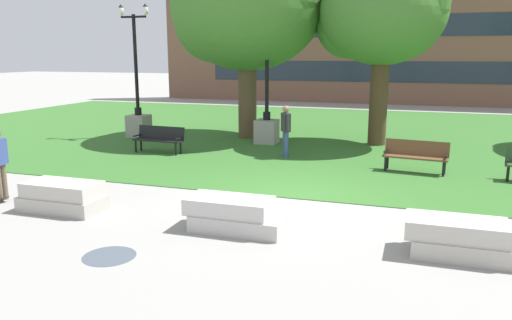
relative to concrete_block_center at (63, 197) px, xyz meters
name	(u,v)px	position (x,y,z in m)	size (l,w,h in m)	color
ground_plane	(291,199)	(4.55, 2.42, -0.31)	(140.00, 140.00, 0.00)	gray
grass_lawn	(349,135)	(4.55, 12.42, -0.30)	(40.00, 20.00, 0.02)	#336628
concrete_block_center	(63,197)	(0.00, 0.00, 0.00)	(1.80, 0.90, 0.64)	#B2ADA3
concrete_block_left	(234,215)	(4.02, 0.01, 0.00)	(1.92, 0.90, 0.64)	#BCB7B2
concrete_block_right	(462,239)	(8.14, -0.02, 0.00)	(1.91, 0.90, 0.64)	#B2ADA3
puddle	(109,256)	(2.45, -1.89, -0.30)	(0.91, 0.91, 0.01)	#47515B
park_bench_near_left	(416,154)	(7.31, 6.18, 0.23)	(1.85, 0.75, 0.90)	brown
park_bench_near_right	(159,138)	(-1.18, 6.48, 0.23)	(1.83, 0.64, 0.90)	black
lamp_post_right	(138,111)	(-3.64, 9.22, 0.78)	(1.32, 0.80, 5.29)	gray
lamp_post_center	(267,115)	(1.83, 9.38, 0.79)	(1.32, 0.80, 5.38)	gray
tree_far_right	(381,13)	(5.80, 10.45, 4.50)	(4.76, 4.53, 6.79)	#4C3823
tree_far_left	(245,7)	(0.58, 10.54, 4.87)	(6.30, 6.00, 7.79)	brown
person_bystander_near_lawn	(286,128)	(3.18, 7.05, 0.68)	(0.41, 0.62, 1.71)	#384C7A
building_facade_distant	(379,28)	(4.42, 26.92, 4.80)	(31.47, 1.03, 10.22)	brown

